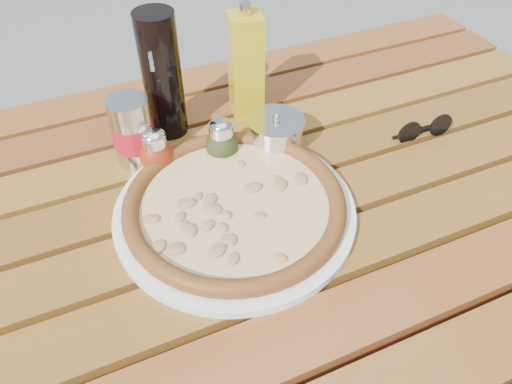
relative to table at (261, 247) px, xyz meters
name	(u,v)px	position (x,y,z in m)	size (l,w,h in m)	color
table	(261,247)	(0.00, 0.00, 0.00)	(1.40, 0.90, 0.75)	#361D0C
plate	(235,211)	(-0.04, 0.02, 0.08)	(0.36, 0.36, 0.01)	white
pizza	(235,204)	(-0.04, 0.02, 0.10)	(0.35, 0.35, 0.03)	#FFEBB6
pepper_shaker	(156,152)	(-0.11, 0.16, 0.11)	(0.06, 0.06, 0.08)	#A32D12
oregano_shaker	(222,141)	(-0.01, 0.14, 0.11)	(0.07, 0.07, 0.08)	#35411A
dark_bottle	(162,76)	(-0.06, 0.26, 0.19)	(0.07, 0.07, 0.22)	black
soda_can	(133,132)	(-0.14, 0.20, 0.13)	(0.08, 0.08, 0.12)	silver
olive_oil_cruet	(246,66)	(0.08, 0.26, 0.17)	(0.06, 0.06, 0.21)	gold
parmesan_tin	(276,134)	(0.09, 0.14, 0.11)	(0.12, 0.12, 0.07)	silver
sunglasses	(424,129)	(0.34, 0.06, 0.09)	(0.11, 0.03, 0.04)	black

